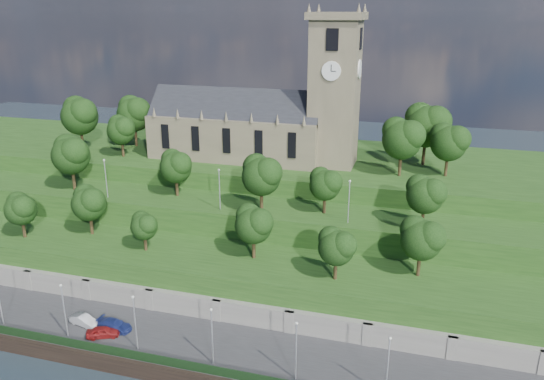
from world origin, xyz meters
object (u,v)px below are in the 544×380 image
(church, at_px, (262,119))
(car_middle, at_px, (84,320))
(car_left, at_px, (103,332))
(car_right, at_px, (115,325))

(church, relative_size, car_middle, 9.25)
(car_left, distance_m, car_right, 1.93)
(church, bearing_deg, car_middle, -106.75)
(church, bearing_deg, car_right, -100.88)
(car_middle, bearing_deg, church, -4.87)
(car_middle, relative_size, car_right, 0.88)
(car_left, relative_size, car_middle, 0.99)
(church, relative_size, car_left, 9.37)
(car_middle, xyz_separation_m, car_right, (4.47, 0.20, -0.00))
(church, relative_size, car_right, 8.19)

